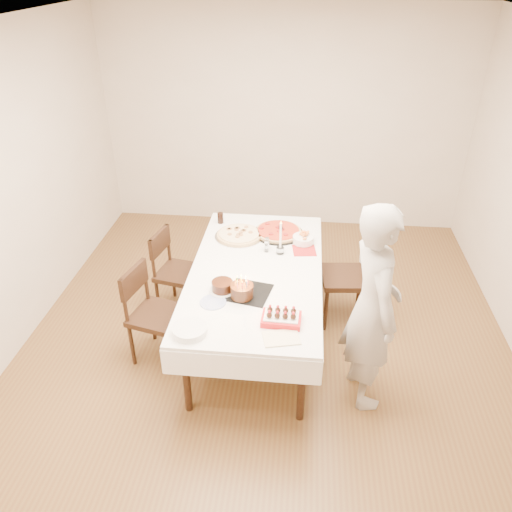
# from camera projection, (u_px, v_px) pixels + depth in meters

# --- Properties ---
(floor) EXTENTS (5.00, 5.00, 0.00)m
(floor) POSITION_uv_depth(u_px,v_px,m) (266.00, 340.00, 4.70)
(floor) COLOR brown
(floor) RESTS_ON ground
(wall_back) EXTENTS (4.50, 0.04, 2.70)m
(wall_back) POSITION_uv_depth(u_px,v_px,m) (285.00, 122.00, 6.12)
(wall_back) COLOR beige
(wall_back) RESTS_ON floor
(wall_front) EXTENTS (4.50, 0.04, 2.70)m
(wall_front) POSITION_uv_depth(u_px,v_px,m) (215.00, 504.00, 1.87)
(wall_front) COLOR beige
(wall_front) RESTS_ON floor
(wall_left) EXTENTS (0.04, 5.00, 2.70)m
(wall_left) POSITION_uv_depth(u_px,v_px,m) (2.00, 199.00, 4.19)
(wall_left) COLOR beige
(wall_left) RESTS_ON floor
(ceiling) EXTENTS (5.00, 5.00, 0.00)m
(ceiling) POSITION_uv_depth(u_px,v_px,m) (271.00, 27.00, 3.30)
(ceiling) COLOR white
(ceiling) RESTS_ON wall_back
(dining_table) EXTENTS (1.60, 2.34, 0.75)m
(dining_table) POSITION_uv_depth(u_px,v_px,m) (256.00, 304.00, 4.56)
(dining_table) COLOR white
(dining_table) RESTS_ON floor
(chair_right_savory) EXTENTS (0.53, 0.53, 0.95)m
(chair_right_savory) POSITION_uv_depth(u_px,v_px,m) (345.00, 277.00, 4.75)
(chair_right_savory) COLOR #311D10
(chair_right_savory) RESTS_ON floor
(chair_left_savory) EXTENTS (0.53, 0.53, 0.87)m
(chair_left_savory) POSITION_uv_depth(u_px,v_px,m) (180.00, 273.00, 4.89)
(chair_left_savory) COLOR #311D10
(chair_left_savory) RESTS_ON floor
(chair_left_dessert) EXTENTS (0.55, 0.55, 0.90)m
(chair_left_dessert) POSITION_uv_depth(u_px,v_px,m) (158.00, 316.00, 4.29)
(chair_left_dessert) COLOR #311D10
(chair_left_dessert) RESTS_ON floor
(person) EXTENTS (0.54, 0.70, 1.72)m
(person) POSITION_uv_depth(u_px,v_px,m) (372.00, 308.00, 3.71)
(person) COLOR #A6A19C
(person) RESTS_ON floor
(pizza_white) EXTENTS (0.51, 0.51, 0.04)m
(pizza_white) POSITION_uv_depth(u_px,v_px,m) (239.00, 235.00, 4.86)
(pizza_white) COLOR beige
(pizza_white) RESTS_ON dining_table
(pizza_pepperoni) EXTENTS (0.62, 0.62, 0.04)m
(pizza_pepperoni) POSITION_uv_depth(u_px,v_px,m) (278.00, 232.00, 4.92)
(pizza_pepperoni) COLOR red
(pizza_pepperoni) RESTS_ON dining_table
(red_placemat) EXTENTS (0.24, 0.24, 0.01)m
(red_placemat) POSITION_uv_depth(u_px,v_px,m) (304.00, 251.00, 4.64)
(red_placemat) COLOR #B21E1E
(red_placemat) RESTS_ON dining_table
(pasta_bowl) EXTENTS (0.27, 0.27, 0.07)m
(pasta_bowl) POSITION_uv_depth(u_px,v_px,m) (303.00, 239.00, 4.74)
(pasta_bowl) COLOR white
(pasta_bowl) RESTS_ON dining_table
(taper_candle) EXTENTS (0.08, 0.08, 0.34)m
(taper_candle) POSITION_uv_depth(u_px,v_px,m) (281.00, 237.00, 4.51)
(taper_candle) COLOR white
(taper_candle) RESTS_ON dining_table
(shaker_pair) EXTENTS (0.13, 0.13, 0.12)m
(shaker_pair) POSITION_uv_depth(u_px,v_px,m) (267.00, 246.00, 4.60)
(shaker_pair) COLOR white
(shaker_pair) RESTS_ON dining_table
(cola_glass) EXTENTS (0.07, 0.07, 0.11)m
(cola_glass) POSITION_uv_depth(u_px,v_px,m) (220.00, 218.00, 5.09)
(cola_glass) COLOR black
(cola_glass) RESTS_ON dining_table
(layer_cake) EXTENTS (0.27, 0.27, 0.09)m
(layer_cake) POSITION_uv_depth(u_px,v_px,m) (222.00, 286.00, 4.06)
(layer_cake) COLOR black
(layer_cake) RESTS_ON dining_table
(cake_board) EXTENTS (0.40, 0.40, 0.01)m
(cake_board) POSITION_uv_depth(u_px,v_px,m) (249.00, 293.00, 4.07)
(cake_board) COLOR black
(cake_board) RESTS_ON dining_table
(birthday_cake) EXTENTS (0.21, 0.21, 0.17)m
(birthday_cake) POSITION_uv_depth(u_px,v_px,m) (242.00, 287.00, 3.96)
(birthday_cake) COLOR #3B1F10
(birthday_cake) RESTS_ON dining_table
(strawberry_box) EXTENTS (0.30, 0.21, 0.07)m
(strawberry_box) POSITION_uv_depth(u_px,v_px,m) (281.00, 318.00, 3.72)
(strawberry_box) COLOR red
(strawberry_box) RESTS_ON dining_table
(box_lid) EXTENTS (0.29, 0.23, 0.02)m
(box_lid) POSITION_uv_depth(u_px,v_px,m) (281.00, 339.00, 3.58)
(box_lid) COLOR beige
(box_lid) RESTS_ON dining_table
(plate_stack) EXTENTS (0.29, 0.29, 0.05)m
(plate_stack) POSITION_uv_depth(u_px,v_px,m) (190.00, 330.00, 3.62)
(plate_stack) COLOR white
(plate_stack) RESTS_ON dining_table
(china_plate) EXTENTS (0.26, 0.26, 0.01)m
(china_plate) POSITION_uv_depth(u_px,v_px,m) (213.00, 302.00, 3.95)
(china_plate) COLOR white
(china_plate) RESTS_ON dining_table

